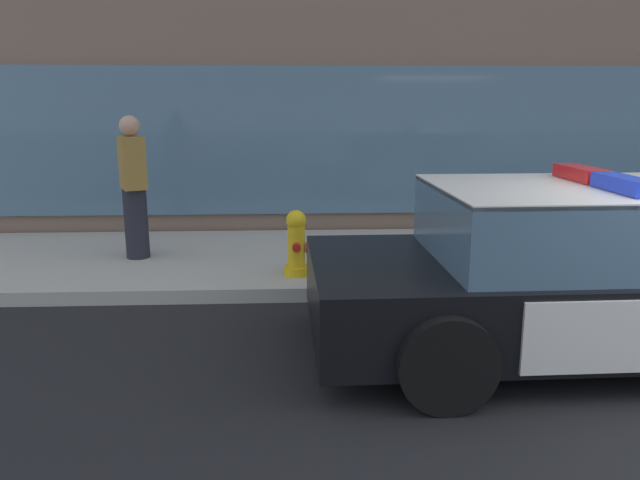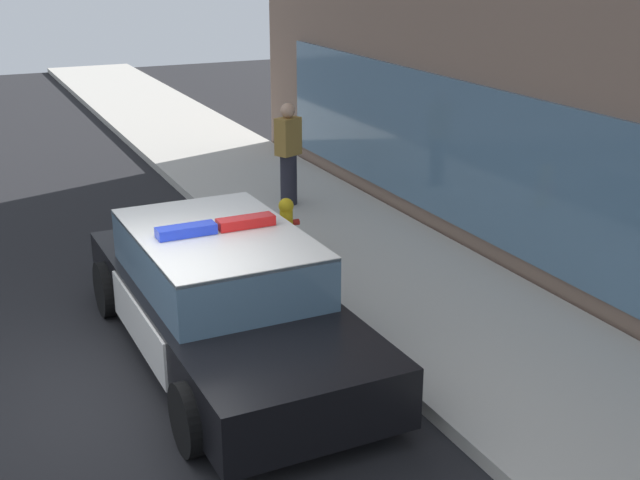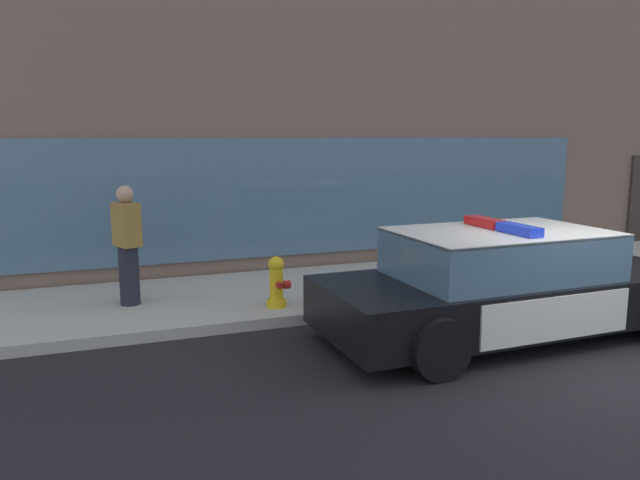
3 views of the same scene
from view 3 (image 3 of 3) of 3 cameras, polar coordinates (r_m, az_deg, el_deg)
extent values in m
plane|color=black|center=(7.94, 25.68, -9.93)|extent=(48.00, 48.00, 0.00)
cube|color=#B2ADA3|center=(10.80, 10.95, -3.63)|extent=(48.00, 2.85, 0.15)
cube|color=#7A6051|center=(16.40, 0.57, 17.23)|extent=(20.09, 9.52, 9.35)
cube|color=slate|center=(11.00, -2.24, 4.05)|extent=(12.06, 0.08, 2.10)
cube|color=black|center=(8.20, 17.39, -5.14)|extent=(5.00, 1.96, 0.60)
cube|color=silver|center=(9.23, 25.17, -2.94)|extent=(1.72, 1.86, 0.05)
cube|color=silver|center=(7.22, 6.58, -5.41)|extent=(1.42, 1.85, 0.05)
cube|color=silver|center=(8.87, 13.06, -3.82)|extent=(2.09, 0.07, 0.51)
cube|color=silver|center=(7.45, 21.35, -6.86)|extent=(2.09, 0.07, 0.51)
cube|color=yellow|center=(8.89, 13.01, -3.80)|extent=(0.22, 0.02, 0.26)
cube|color=slate|center=(7.96, 16.48, -1.33)|extent=(2.61, 1.73, 0.60)
cube|color=silver|center=(7.91, 16.58, 0.73)|extent=(2.61, 1.73, 0.04)
cube|color=red|center=(8.16, 15.16, 1.63)|extent=(0.21, 0.64, 0.11)
cube|color=blue|center=(7.64, 18.15, 0.95)|extent=(0.21, 0.64, 0.11)
cylinder|color=black|center=(9.97, 21.35, -3.69)|extent=(0.68, 0.23, 0.68)
cylinder|color=black|center=(8.15, 4.06, -5.96)|extent=(0.68, 0.23, 0.68)
cylinder|color=black|center=(6.60, 11.16, -9.97)|extent=(0.68, 0.23, 0.68)
cylinder|color=gold|center=(8.69, -4.09, -5.93)|extent=(0.28, 0.28, 0.10)
cylinder|color=gold|center=(8.62, -4.11, -4.16)|extent=(0.19, 0.19, 0.45)
sphere|color=gold|center=(8.55, -4.13, -2.27)|extent=(0.22, 0.22, 0.22)
cylinder|color=#B21E19|center=(8.53, -4.14, -1.77)|extent=(0.06, 0.06, 0.05)
cylinder|color=#B21E19|center=(8.48, -3.83, -4.24)|extent=(0.09, 0.10, 0.09)
cylinder|color=#B21E19|center=(8.75, -4.38, -3.81)|extent=(0.09, 0.10, 0.09)
cylinder|color=#B21E19|center=(8.66, -3.15, -4.20)|extent=(0.10, 0.12, 0.12)
cylinder|color=#23232D|center=(9.11, -17.44, -3.18)|extent=(0.28, 0.28, 0.85)
cube|color=olive|center=(8.98, -17.68, 1.39)|extent=(0.40, 0.47, 0.62)
sphere|color=tan|center=(8.93, -17.82, 4.12)|extent=(0.24, 0.24, 0.24)
camera|label=1|loc=(2.82, 34.43, -2.06)|focal=34.09mm
camera|label=2|loc=(13.49, 55.11, 13.08)|focal=46.77mm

